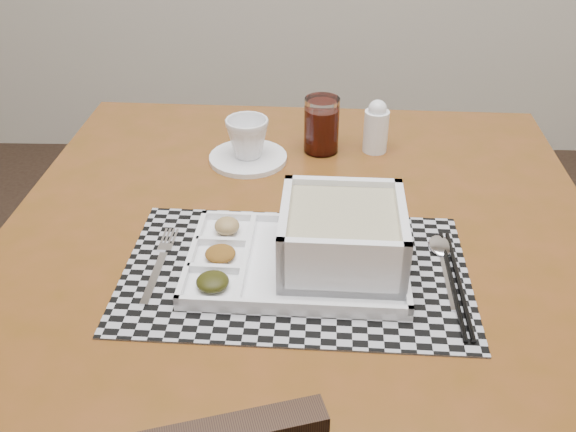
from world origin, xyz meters
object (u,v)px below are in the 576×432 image
at_px(dining_table, 301,264).
at_px(juice_glass, 321,127).
at_px(serving_tray, 328,244).
at_px(cup, 247,138).
at_px(creamer_bottle, 376,127).

xyz_separation_m(dining_table, juice_glass, (0.04, 0.27, 0.13)).
bearing_deg(serving_tray, dining_table, 110.89).
bearing_deg(dining_table, cup, 114.61).
xyz_separation_m(dining_table, serving_tray, (0.04, -0.11, 0.12)).
height_order(dining_table, cup, cup).
xyz_separation_m(serving_tray, juice_glass, (-0.00, 0.38, 0.01)).
xyz_separation_m(serving_tray, cup, (-0.14, 0.33, 0.01)).
bearing_deg(creamer_bottle, juice_glass, -178.17).
bearing_deg(creamer_bottle, serving_tray, -104.98).
relative_size(dining_table, serving_tray, 3.08).
relative_size(cup, juice_glass, 0.75).
height_order(dining_table, creamer_bottle, creamer_bottle).
bearing_deg(serving_tray, creamer_bottle, 75.02).
relative_size(serving_tray, cup, 4.01).
distance_m(cup, creamer_bottle, 0.25).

